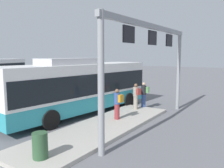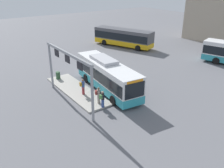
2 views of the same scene
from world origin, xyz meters
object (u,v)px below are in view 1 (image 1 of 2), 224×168
(person_boarding, at_px, (144,94))
(trash_bin, at_px, (40,145))
(person_waiting_near, at_px, (136,96))
(bus_main, at_px, (80,85))
(person_waiting_mid, at_px, (117,103))

(person_boarding, distance_m, trash_bin, 9.04)
(person_boarding, bearing_deg, person_waiting_near, 67.98)
(bus_main, bearing_deg, trash_bin, -144.00)
(person_boarding, relative_size, person_waiting_mid, 1.00)
(person_waiting_near, bearing_deg, trash_bin, 110.89)
(person_waiting_near, bearing_deg, person_boarding, -81.55)
(person_boarding, height_order, person_waiting_mid, same)
(person_boarding, xyz_separation_m, trash_bin, (-9.02, -0.48, -0.44))
(person_waiting_near, relative_size, trash_bin, 1.86)
(person_boarding, height_order, person_waiting_near, same)
(person_boarding, xyz_separation_m, person_waiting_near, (-0.91, 0.13, 0.00))
(person_waiting_mid, xyz_separation_m, trash_bin, (-5.48, -0.36, -0.44))
(person_boarding, relative_size, trash_bin, 1.86)
(bus_main, distance_m, trash_bin, 6.72)
(person_waiting_near, bearing_deg, bus_main, 58.00)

